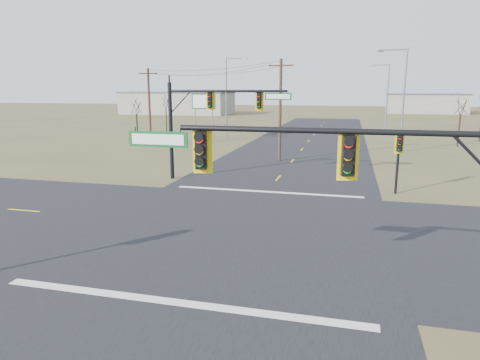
{
  "coord_description": "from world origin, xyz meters",
  "views": [
    {
      "loc": [
        4.89,
        -18.74,
        6.46
      ],
      "look_at": [
        -0.14,
        1.0,
        2.13
      ],
      "focal_mm": 32.0,
      "sensor_mm": 36.0,
      "label": 1
    }
  ],
  "objects_px": {
    "mast_arm_far": "(210,110)",
    "streetlight_b": "(386,94)",
    "streetlight_c": "(228,94)",
    "utility_pole_far": "(149,106)",
    "bare_tree_b": "(166,101)",
    "streetlight_a": "(402,94)",
    "bare_tree_c": "(461,106)",
    "pedestal_signal_ne": "(399,148)",
    "bare_tree_a": "(136,106)",
    "highway_sign": "(204,107)",
    "mast_arm_near": "(343,170)",
    "utility_pole_near": "(280,109)"
  },
  "relations": [
    {
      "from": "streetlight_a",
      "to": "bare_tree_a",
      "type": "bearing_deg",
      "value": 166.32
    },
    {
      "from": "mast_arm_near",
      "to": "streetlight_a",
      "type": "height_order",
      "value": "streetlight_a"
    },
    {
      "from": "highway_sign",
      "to": "pedestal_signal_ne",
      "type": "bearing_deg",
      "value": -53.16
    },
    {
      "from": "utility_pole_near",
      "to": "bare_tree_a",
      "type": "xyz_separation_m",
      "value": [
        -18.9,
        8.9,
        -0.23
      ]
    },
    {
      "from": "utility_pole_near",
      "to": "streetlight_b",
      "type": "distance_m",
      "value": 32.05
    },
    {
      "from": "streetlight_a",
      "to": "streetlight_c",
      "type": "relative_size",
      "value": 1.01
    },
    {
      "from": "utility_pole_near",
      "to": "utility_pole_far",
      "type": "bearing_deg",
      "value": 158.65
    },
    {
      "from": "mast_arm_near",
      "to": "mast_arm_far",
      "type": "distance_m",
      "value": 19.93
    },
    {
      "from": "utility_pole_near",
      "to": "highway_sign",
      "type": "distance_m",
      "value": 19.09
    },
    {
      "from": "mast_arm_near",
      "to": "streetlight_b",
      "type": "relative_size",
      "value": 1.01
    },
    {
      "from": "streetlight_c",
      "to": "utility_pole_far",
      "type": "bearing_deg",
      "value": -118.13
    },
    {
      "from": "bare_tree_a",
      "to": "bare_tree_c",
      "type": "xyz_separation_m",
      "value": [
        37.13,
        6.04,
        0.13
      ]
    },
    {
      "from": "streetlight_c",
      "to": "bare_tree_c",
      "type": "height_order",
      "value": "streetlight_c"
    },
    {
      "from": "bare_tree_b",
      "to": "highway_sign",
      "type": "bearing_deg",
      "value": -43.94
    },
    {
      "from": "mast_arm_far",
      "to": "streetlight_b",
      "type": "relative_size",
      "value": 0.87
    },
    {
      "from": "pedestal_signal_ne",
      "to": "utility_pole_near",
      "type": "relative_size",
      "value": 0.43
    },
    {
      "from": "highway_sign",
      "to": "bare_tree_c",
      "type": "height_order",
      "value": "highway_sign"
    },
    {
      "from": "mast_arm_far",
      "to": "bare_tree_c",
      "type": "relative_size",
      "value": 1.5
    },
    {
      "from": "mast_arm_near",
      "to": "streetlight_a",
      "type": "xyz_separation_m",
      "value": [
        5.16,
        36.23,
        1.55
      ]
    },
    {
      "from": "streetlight_b",
      "to": "streetlight_c",
      "type": "height_order",
      "value": "streetlight_c"
    },
    {
      "from": "mast_arm_far",
      "to": "mast_arm_near",
      "type": "bearing_deg",
      "value": -76.81
    },
    {
      "from": "mast_arm_near",
      "to": "pedestal_signal_ne",
      "type": "height_order",
      "value": "mast_arm_near"
    },
    {
      "from": "utility_pole_near",
      "to": "streetlight_a",
      "type": "xyz_separation_m",
      "value": [
        11.14,
        8.97,
        1.2
      ]
    },
    {
      "from": "mast_arm_far",
      "to": "streetlight_a",
      "type": "bearing_deg",
      "value": 37.12
    },
    {
      "from": "streetlight_b",
      "to": "bare_tree_b",
      "type": "distance_m",
      "value": 33.35
    },
    {
      "from": "pedestal_signal_ne",
      "to": "highway_sign",
      "type": "relative_size",
      "value": 0.67
    },
    {
      "from": "utility_pole_far",
      "to": "mast_arm_far",
      "type": "bearing_deg",
      "value": -52.0
    },
    {
      "from": "streetlight_b",
      "to": "streetlight_c",
      "type": "xyz_separation_m",
      "value": [
        -20.57,
        -14.08,
        0.19
      ]
    },
    {
      "from": "mast_arm_far",
      "to": "bare_tree_b",
      "type": "distance_m",
      "value": 37.84
    },
    {
      "from": "streetlight_a",
      "to": "bare_tree_b",
      "type": "xyz_separation_m",
      "value": [
        -32.68,
        14.55,
        -1.18
      ]
    },
    {
      "from": "mast_arm_near",
      "to": "utility_pole_far",
      "type": "relative_size",
      "value": 1.18
    },
    {
      "from": "mast_arm_far",
      "to": "utility_pole_near",
      "type": "xyz_separation_m",
      "value": [
        3.42,
        9.69,
        -0.28
      ]
    },
    {
      "from": "streetlight_a",
      "to": "streetlight_b",
      "type": "relative_size",
      "value": 1.04
    },
    {
      "from": "mast_arm_near",
      "to": "utility_pole_far",
      "type": "xyz_separation_m",
      "value": [
        -21.79,
        33.44,
        0.19
      ]
    },
    {
      "from": "streetlight_b",
      "to": "bare_tree_b",
      "type": "relative_size",
      "value": 1.71
    },
    {
      "from": "pedestal_signal_ne",
      "to": "bare_tree_c",
      "type": "height_order",
      "value": "bare_tree_c"
    },
    {
      "from": "pedestal_signal_ne",
      "to": "utility_pole_far",
      "type": "relative_size",
      "value": 0.45
    },
    {
      "from": "pedestal_signal_ne",
      "to": "bare_tree_a",
      "type": "height_order",
      "value": "bare_tree_a"
    },
    {
      "from": "streetlight_a",
      "to": "highway_sign",
      "type": "bearing_deg",
      "value": 152.68
    },
    {
      "from": "bare_tree_b",
      "to": "utility_pole_far",
      "type": "bearing_deg",
      "value": -71.71
    },
    {
      "from": "mast_arm_near",
      "to": "bare_tree_a",
      "type": "bearing_deg",
      "value": 111.35
    },
    {
      "from": "mast_arm_far",
      "to": "bare_tree_a",
      "type": "height_order",
      "value": "mast_arm_far"
    },
    {
      "from": "bare_tree_c",
      "to": "pedestal_signal_ne",
      "type": "bearing_deg",
      "value": -109.52
    },
    {
      "from": "utility_pole_far",
      "to": "bare_tree_b",
      "type": "distance_m",
      "value": 18.26
    },
    {
      "from": "utility_pole_far",
      "to": "streetlight_b",
      "type": "distance_m",
      "value": 36.02
    },
    {
      "from": "mast_arm_far",
      "to": "utility_pole_near",
      "type": "distance_m",
      "value": 10.28
    },
    {
      "from": "streetlight_a",
      "to": "bare_tree_c",
      "type": "relative_size",
      "value": 1.79
    },
    {
      "from": "highway_sign",
      "to": "streetlight_c",
      "type": "bearing_deg",
      "value": 21.81
    },
    {
      "from": "utility_pole_far",
      "to": "bare_tree_c",
      "type": "bearing_deg",
      "value": 14.42
    },
    {
      "from": "utility_pole_far",
      "to": "bare_tree_a",
      "type": "relative_size",
      "value": 1.54
    }
  ]
}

